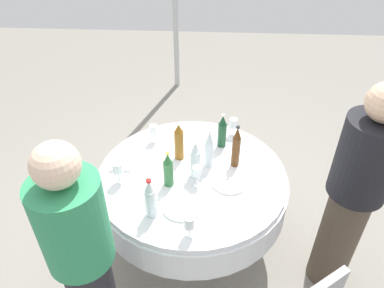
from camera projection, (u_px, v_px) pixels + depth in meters
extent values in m
plane|color=gray|center=(192.00, 241.00, 2.94)|extent=(10.00, 10.00, 0.00)
cylinder|color=white|center=(192.00, 175.00, 2.51)|extent=(1.32, 1.32, 0.04)
cylinder|color=white|center=(192.00, 188.00, 2.58)|extent=(1.35, 1.35, 0.22)
cylinder|color=slate|center=(192.00, 221.00, 2.79)|extent=(0.14, 0.14, 0.48)
cylinder|color=slate|center=(192.00, 239.00, 2.93)|extent=(0.56, 0.56, 0.03)
cylinder|color=#593314|center=(236.00, 152.00, 2.50)|extent=(0.06, 0.06, 0.24)
cone|color=#593314|center=(238.00, 133.00, 2.40)|extent=(0.05, 0.05, 0.08)
cylinder|color=black|center=(238.00, 127.00, 2.37)|extent=(0.02, 0.02, 0.01)
cylinder|color=#2D6B38|center=(168.00, 174.00, 2.35)|extent=(0.07, 0.07, 0.19)
cone|color=#2D6B38|center=(168.00, 158.00, 2.27)|extent=(0.06, 0.06, 0.07)
cylinder|color=gold|center=(167.00, 153.00, 2.25)|extent=(0.03, 0.03, 0.01)
cylinder|color=silver|center=(151.00, 203.00, 2.12)|extent=(0.07, 0.07, 0.20)
cone|color=silver|center=(149.00, 186.00, 2.04)|extent=(0.06, 0.06, 0.07)
cylinder|color=red|center=(149.00, 181.00, 2.02)|extent=(0.03, 0.03, 0.01)
cylinder|color=silver|center=(209.00, 154.00, 2.50)|extent=(0.06, 0.06, 0.20)
cone|color=silver|center=(209.00, 137.00, 2.42)|extent=(0.06, 0.06, 0.09)
cylinder|color=silver|center=(210.00, 131.00, 2.39)|extent=(0.03, 0.03, 0.01)
cylinder|color=silver|center=(195.00, 164.00, 2.41)|extent=(0.07, 0.07, 0.21)
cone|color=silver|center=(195.00, 148.00, 2.33)|extent=(0.06, 0.06, 0.06)
cylinder|color=silver|center=(195.00, 144.00, 2.31)|extent=(0.03, 0.03, 0.01)
cylinder|color=#8C5619|center=(179.00, 145.00, 2.56)|extent=(0.07, 0.07, 0.23)
cone|color=#8C5619|center=(179.00, 128.00, 2.47)|extent=(0.06, 0.06, 0.06)
cylinder|color=silver|center=(178.00, 124.00, 2.45)|extent=(0.03, 0.03, 0.01)
cylinder|color=#194728|center=(222.00, 135.00, 2.70)|extent=(0.07, 0.07, 0.19)
cone|color=#194728|center=(223.00, 120.00, 2.62)|extent=(0.06, 0.06, 0.07)
cylinder|color=silver|center=(223.00, 115.00, 2.59)|extent=(0.02, 0.02, 0.01)
cylinder|color=white|center=(197.00, 185.00, 2.39)|extent=(0.06, 0.06, 0.00)
cylinder|color=white|center=(197.00, 180.00, 2.37)|extent=(0.01, 0.01, 0.08)
cylinder|color=white|center=(197.00, 171.00, 2.32)|extent=(0.06, 0.06, 0.07)
cylinder|color=white|center=(189.00, 235.00, 2.06)|extent=(0.06, 0.06, 0.00)
cylinder|color=white|center=(189.00, 231.00, 2.03)|extent=(0.01, 0.01, 0.07)
cylinder|color=white|center=(189.00, 222.00, 1.99)|extent=(0.06, 0.06, 0.08)
cylinder|color=white|center=(154.00, 141.00, 2.79)|extent=(0.06, 0.06, 0.00)
cylinder|color=white|center=(154.00, 137.00, 2.77)|extent=(0.01, 0.01, 0.08)
cylinder|color=white|center=(153.00, 129.00, 2.73)|extent=(0.06, 0.06, 0.07)
cylinder|color=white|center=(120.00, 181.00, 2.42)|extent=(0.06, 0.06, 0.00)
cylinder|color=white|center=(119.00, 177.00, 2.39)|extent=(0.01, 0.01, 0.08)
cylinder|color=white|center=(118.00, 168.00, 2.35)|extent=(0.07, 0.07, 0.08)
cylinder|color=white|center=(232.00, 134.00, 2.87)|extent=(0.06, 0.06, 0.00)
cylinder|color=white|center=(233.00, 131.00, 2.85)|extent=(0.01, 0.01, 0.07)
cylinder|color=white|center=(233.00, 123.00, 2.80)|extent=(0.06, 0.06, 0.08)
cylinder|color=white|center=(182.00, 206.00, 2.23)|extent=(0.26, 0.26, 0.02)
cylinder|color=white|center=(229.00, 182.00, 2.41)|extent=(0.24, 0.24, 0.02)
cube|color=silver|center=(219.00, 229.00, 2.09)|extent=(0.03, 0.18, 0.00)
cube|color=silver|center=(191.00, 132.00, 2.89)|extent=(0.13, 0.15, 0.00)
cube|color=silver|center=(136.00, 191.00, 2.34)|extent=(0.03, 0.18, 0.00)
cube|color=white|center=(121.00, 164.00, 2.55)|extent=(0.16, 0.16, 0.02)
cylinder|color=#2D8C59|center=(73.00, 223.00, 1.71)|extent=(0.34, 0.34, 0.51)
sphere|color=beige|center=(56.00, 165.00, 1.49)|extent=(0.22, 0.22, 0.22)
cylinder|color=#4C3F33|center=(337.00, 237.00, 2.43)|extent=(0.26, 0.26, 0.85)
cylinder|color=black|center=(367.00, 159.00, 2.03)|extent=(0.34, 0.34, 0.51)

